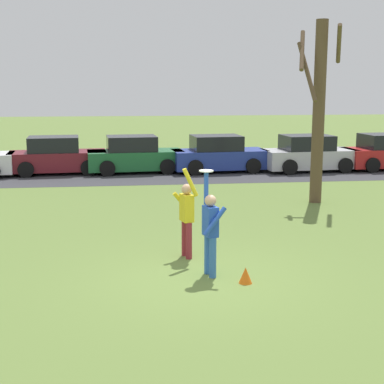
{
  "coord_description": "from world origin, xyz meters",
  "views": [
    {
      "loc": [
        -1.49,
        -10.74,
        3.77
      ],
      "look_at": [
        0.02,
        1.77,
        1.4
      ],
      "focal_mm": 53.46,
      "sensor_mm": 36.0,
      "label": 1
    }
  ],
  "objects_px": {
    "parked_car_maroon": "(57,157)",
    "frisbee_disc": "(206,171)",
    "parked_car_green": "(134,156)",
    "parked_car_silver": "(309,155)",
    "person_catcher": "(210,228)",
    "parked_car_blue": "(219,155)",
    "person_defender": "(187,214)",
    "field_cone_orange": "(246,275)",
    "bare_tree_tall": "(318,108)"
  },
  "relations": [
    {
      "from": "frisbee_disc",
      "to": "parked_car_blue",
      "type": "distance_m",
      "value": 13.89
    },
    {
      "from": "person_catcher",
      "to": "frisbee_disc",
      "type": "height_order",
      "value": "frisbee_disc"
    },
    {
      "from": "parked_car_silver",
      "to": "frisbee_disc",
      "type": "bearing_deg",
      "value": -120.76
    },
    {
      "from": "parked_car_silver",
      "to": "field_cone_orange",
      "type": "height_order",
      "value": "parked_car_silver"
    },
    {
      "from": "field_cone_orange",
      "to": "person_catcher",
      "type": "bearing_deg",
      "value": 138.74
    },
    {
      "from": "parked_car_blue",
      "to": "parked_car_silver",
      "type": "xyz_separation_m",
      "value": [
        3.99,
        -0.33,
        0.0
      ]
    },
    {
      "from": "parked_car_blue",
      "to": "bare_tree_tall",
      "type": "height_order",
      "value": "bare_tree_tall"
    },
    {
      "from": "bare_tree_tall",
      "to": "person_defender",
      "type": "bearing_deg",
      "value": -131.09
    },
    {
      "from": "person_catcher",
      "to": "parked_car_silver",
      "type": "xyz_separation_m",
      "value": [
        6.47,
        13.48,
        -0.25
      ]
    },
    {
      "from": "parked_car_maroon",
      "to": "parked_car_green",
      "type": "relative_size",
      "value": 1.0
    },
    {
      "from": "person_catcher",
      "to": "bare_tree_tall",
      "type": "xyz_separation_m",
      "value": [
        4.49,
        6.81,
        2.07
      ]
    },
    {
      "from": "frisbee_disc",
      "to": "parked_car_maroon",
      "type": "xyz_separation_m",
      "value": [
        -4.47,
        13.86,
        -1.37
      ]
    },
    {
      "from": "parked_car_green",
      "to": "frisbee_disc",
      "type": "bearing_deg",
      "value": -89.8
    },
    {
      "from": "frisbee_disc",
      "to": "bare_tree_tall",
      "type": "relative_size",
      "value": 0.05
    },
    {
      "from": "frisbee_disc",
      "to": "parked_car_blue",
      "type": "bearing_deg",
      "value": 79.43
    },
    {
      "from": "person_catcher",
      "to": "field_cone_orange",
      "type": "bearing_deg",
      "value": -145.47
    },
    {
      "from": "parked_car_green",
      "to": "parked_car_blue",
      "type": "height_order",
      "value": "same"
    },
    {
      "from": "person_catcher",
      "to": "parked_car_silver",
      "type": "distance_m",
      "value": 14.95
    },
    {
      "from": "person_catcher",
      "to": "parked_car_blue",
      "type": "xyz_separation_m",
      "value": [
        2.48,
        13.81,
        -0.25
      ]
    },
    {
      "from": "parked_car_silver",
      "to": "parked_car_blue",
      "type": "bearing_deg",
      "value": 170.67
    },
    {
      "from": "person_defender",
      "to": "bare_tree_tall",
      "type": "relative_size",
      "value": 0.35
    },
    {
      "from": "person_catcher",
      "to": "frisbee_disc",
      "type": "xyz_separation_m",
      "value": [
        -0.06,
        0.22,
        1.11
      ]
    },
    {
      "from": "person_defender",
      "to": "parked_car_silver",
      "type": "xyz_separation_m",
      "value": [
        6.8,
        12.19,
        -0.25
      ]
    },
    {
      "from": "parked_car_maroon",
      "to": "parked_car_blue",
      "type": "height_order",
      "value": "same"
    },
    {
      "from": "bare_tree_tall",
      "to": "parked_car_maroon",
      "type": "bearing_deg",
      "value": 141.13
    },
    {
      "from": "frisbee_disc",
      "to": "person_catcher",
      "type": "bearing_deg",
      "value": -75.79
    },
    {
      "from": "person_defender",
      "to": "frisbee_disc",
      "type": "bearing_deg",
      "value": 0.0
    },
    {
      "from": "person_catcher",
      "to": "frisbee_disc",
      "type": "bearing_deg",
      "value": -0.0
    },
    {
      "from": "person_catcher",
      "to": "parked_car_green",
      "type": "relative_size",
      "value": 0.49
    },
    {
      "from": "frisbee_disc",
      "to": "field_cone_orange",
      "type": "height_order",
      "value": "frisbee_disc"
    },
    {
      "from": "parked_car_green",
      "to": "parked_car_maroon",
      "type": "bearing_deg",
      "value": 174.24
    },
    {
      "from": "parked_car_silver",
      "to": "bare_tree_tall",
      "type": "relative_size",
      "value": 0.73
    },
    {
      "from": "bare_tree_tall",
      "to": "parked_car_silver",
      "type": "bearing_deg",
      "value": 73.44
    },
    {
      "from": "person_catcher",
      "to": "frisbee_disc",
      "type": "relative_size",
      "value": 7.3
    },
    {
      "from": "parked_car_silver",
      "to": "field_cone_orange",
      "type": "xyz_separation_m",
      "value": [
        -5.86,
        -14.01,
        -0.57
      ]
    },
    {
      "from": "frisbee_disc",
      "to": "parked_car_maroon",
      "type": "height_order",
      "value": "frisbee_disc"
    },
    {
      "from": "parked_car_blue",
      "to": "bare_tree_tall",
      "type": "bearing_deg",
      "value": -78.56
    },
    {
      "from": "person_catcher",
      "to": "parked_car_blue",
      "type": "distance_m",
      "value": 14.03
    },
    {
      "from": "person_defender",
      "to": "parked_car_green",
      "type": "distance_m",
      "value": 12.75
    },
    {
      "from": "person_catcher",
      "to": "person_defender",
      "type": "distance_m",
      "value": 1.33
    },
    {
      "from": "person_defender",
      "to": "parked_car_blue",
      "type": "distance_m",
      "value": 12.83
    },
    {
      "from": "parked_car_silver",
      "to": "person_defender",
      "type": "bearing_deg",
      "value": -123.71
    },
    {
      "from": "person_catcher",
      "to": "parked_car_blue",
      "type": "bearing_deg",
      "value": -24.39
    },
    {
      "from": "frisbee_disc",
      "to": "parked_car_maroon",
      "type": "bearing_deg",
      "value": 107.89
    },
    {
      "from": "parked_car_maroon",
      "to": "frisbee_disc",
      "type": "bearing_deg",
      "value": -76.67
    },
    {
      "from": "parked_car_green",
      "to": "parked_car_silver",
      "type": "distance_m",
      "value": 7.69
    },
    {
      "from": "field_cone_orange",
      "to": "person_defender",
      "type": "bearing_deg",
      "value": 117.14
    },
    {
      "from": "frisbee_disc",
      "to": "parked_car_silver",
      "type": "height_order",
      "value": "frisbee_disc"
    },
    {
      "from": "frisbee_disc",
      "to": "parked_car_green",
      "type": "distance_m",
      "value": 13.9
    },
    {
      "from": "parked_car_green",
      "to": "bare_tree_tall",
      "type": "height_order",
      "value": "bare_tree_tall"
    }
  ]
}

